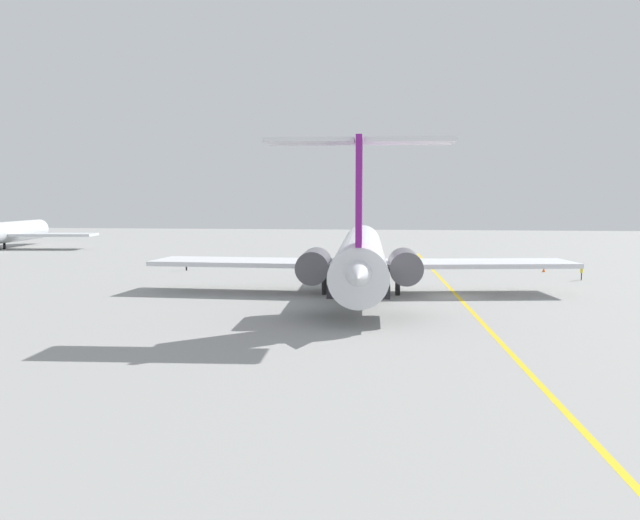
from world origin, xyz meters
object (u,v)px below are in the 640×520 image
ground_crew_near_tail (582,271)px  safety_cone_nose (544,270)px  main_jetliner (361,256)px  airliner_far_right (6,232)px  ground_crew_near_nose (186,262)px

ground_crew_near_tail → safety_cone_nose: bearing=114.0°
main_jetliner → ground_crew_near_tail: size_ratio=27.40×
main_jetliner → airliner_far_right: main_jetliner is taller
main_jetliner → safety_cone_nose: size_ratio=84.76×
main_jetliner → airliner_far_right: 88.21m
ground_crew_near_nose → safety_cone_nose: ground_crew_near_nose is taller
safety_cone_nose → main_jetliner: bearing=139.3°
main_jetliner → airliner_far_right: (55.82, 68.30, -0.76)m
airliner_far_right → ground_crew_near_nose: size_ratio=18.96×
airliner_far_right → ground_crew_near_tail: 100.40m
main_jetliner → ground_crew_near_tail: main_jetliner is taller
main_jetliner → ground_crew_near_tail: bearing=-60.1°
main_jetliner → safety_cone_nose: 32.52m
ground_crew_near_nose → airliner_far_right: bearing=-9.8°
ground_crew_near_tail → safety_cone_nose: ground_crew_near_tail is taller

